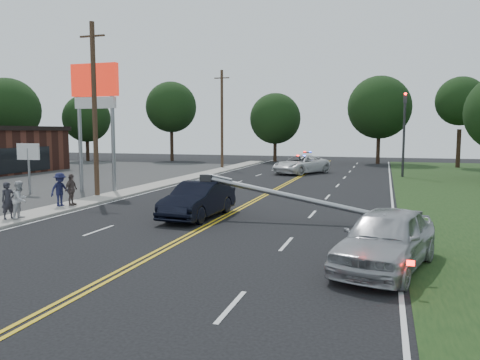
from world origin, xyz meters
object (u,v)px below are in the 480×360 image
(pylon_sign, at_px, (95,96))
(utility_pole_mid, at_px, (95,109))
(traffic_signal, at_px, (404,127))
(small_sign, at_px, (28,156))
(waiting_sedan, at_px, (386,239))
(emergency_b, at_px, (307,161))
(bystander_c, at_px, (60,189))
(fallen_streetlight, at_px, (317,201))
(utility_pole_far, at_px, (222,119))
(crashed_sedan, at_px, (198,200))
(bystander_b, at_px, (20,200))
(bystander_d, at_px, (71,190))
(emergency_a, at_px, (301,165))
(bystander_a, at_px, (8,200))

(pylon_sign, xyz_separation_m, utility_pole_mid, (1.30, -2.00, -0.91))
(pylon_sign, bearing_deg, traffic_signal, 40.39)
(small_sign, height_order, waiting_sedan, small_sign)
(emergency_b, xyz_separation_m, bystander_c, (-7.45, -30.61, 0.33))
(fallen_streetlight, bearing_deg, pylon_sign, 157.78)
(utility_pole_far, bearing_deg, crashed_sedan, -72.80)
(fallen_streetlight, distance_m, utility_pole_far, 29.54)
(bystander_b, bearing_deg, bystander_d, -9.60)
(crashed_sedan, xyz_separation_m, bystander_b, (-6.94, -3.05, 0.13))
(crashed_sedan, height_order, emergency_a, emergency_a)
(traffic_signal, xyz_separation_m, emergency_b, (-9.41, 8.57, -3.57))
(crashed_sedan, distance_m, emergency_b, 30.86)
(bystander_c, bearing_deg, crashed_sedan, -75.84)
(fallen_streetlight, height_order, bystander_a, fallen_streetlight)
(pylon_sign, relative_size, emergency_b, 1.84)
(fallen_streetlight, height_order, bystander_d, fallen_streetlight)
(traffic_signal, bearing_deg, bystander_b, -122.76)
(traffic_signal, bearing_deg, emergency_b, 137.68)
(bystander_b, bearing_deg, fallen_streetlight, -87.17)
(crashed_sedan, height_order, bystander_d, bystander_d)
(emergency_b, bearing_deg, utility_pole_mid, -122.92)
(utility_pole_far, bearing_deg, fallen_streetlight, -62.76)
(fallen_streetlight, bearing_deg, emergency_b, 99.83)
(utility_pole_far, height_order, waiting_sedan, utility_pole_far)
(small_sign, relative_size, utility_pole_mid, 0.31)
(fallen_streetlight, relative_size, bystander_c, 5.58)
(traffic_signal, distance_m, waiting_sedan, 28.19)
(bystander_c, xyz_separation_m, bystander_d, (0.38, 0.35, -0.04))
(utility_pole_far, xyz_separation_m, bystander_b, (1.20, -29.34, -4.15))
(traffic_signal, height_order, utility_pole_mid, utility_pole_mid)
(pylon_sign, height_order, utility_pole_mid, utility_pole_mid)
(small_sign, xyz_separation_m, bystander_a, (5.58, -7.58, -1.42))
(bystander_b, xyz_separation_m, bystander_c, (-0.56, 3.29, 0.02))
(waiting_sedan, bearing_deg, small_sign, 169.90)
(utility_pole_mid, height_order, bystander_a, utility_pole_mid)
(traffic_signal, bearing_deg, emergency_a, 176.25)
(emergency_a, bearing_deg, waiting_sedan, -48.13)
(pylon_sign, xyz_separation_m, bystander_a, (2.08, -9.58, -5.08))
(pylon_sign, relative_size, crashed_sedan, 1.64)
(utility_pole_far, height_order, bystander_b, utility_pole_far)
(small_sign, distance_m, utility_pole_mid, 5.53)
(bystander_d, bearing_deg, pylon_sign, 18.47)
(bystander_a, xyz_separation_m, bystander_d, (0.23, 3.89, 0.01))
(emergency_a, xyz_separation_m, bystander_c, (-8.15, -22.61, 0.13))
(traffic_signal, relative_size, utility_pole_far, 0.70)
(pylon_sign, relative_size, bystander_d, 5.00)
(crashed_sedan, distance_m, waiting_sedan, 9.81)
(bystander_b, height_order, bystander_c, bystander_c)
(bystander_b, bearing_deg, traffic_signal, -45.26)
(fallen_streetlight, relative_size, crashed_sedan, 1.92)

